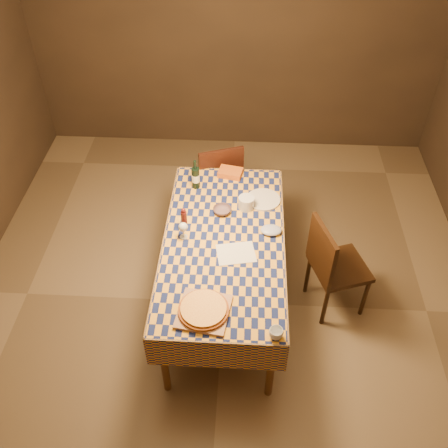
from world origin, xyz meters
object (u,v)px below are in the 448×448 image
object	(u,v)px
cutting_board	(204,311)
bowl	(222,210)
dining_table	(224,247)
wine_bottle	(196,177)
chair_right	(332,264)
white_plate	(263,200)
chair_far	(218,179)
pizza	(204,309)

from	to	relation	value
cutting_board	bowl	size ratio (longest dim) A/B	2.30
dining_table	wine_bottle	xyz separation A→B (m)	(-0.28, 0.64, 0.18)
cutting_board	chair_right	size ratio (longest dim) A/B	0.37
dining_table	wine_bottle	bearing A→B (deg)	113.11
white_plate	chair_right	bearing A→B (deg)	-39.50
chair_far	chair_right	xyz separation A→B (m)	(0.98, -1.05, 0.00)
chair_far	cutting_board	bearing A→B (deg)	-89.49
cutting_board	chair_right	distance (m)	1.23
chair_far	white_plate	bearing A→B (deg)	-54.44
white_plate	chair_right	distance (m)	0.77
wine_bottle	cutting_board	bearing A→B (deg)	-82.38
cutting_board	wine_bottle	world-z (taller)	wine_bottle
dining_table	white_plate	size ratio (longest dim) A/B	6.43
pizza	chair_right	world-z (taller)	chair_right
dining_table	wine_bottle	distance (m)	0.72
cutting_board	wine_bottle	bearing A→B (deg)	97.62
pizza	chair_right	size ratio (longest dim) A/B	0.37
dining_table	chair_far	size ratio (longest dim) A/B	1.98
cutting_board	chair_far	world-z (taller)	chair_far
wine_bottle	white_plate	world-z (taller)	wine_bottle
dining_table	chair_right	distance (m)	0.89
cutting_board	bowl	distance (m)	1.01
cutting_board	chair_far	bearing A→B (deg)	90.51
dining_table	wine_bottle	size ratio (longest dim) A/B	6.68
pizza	chair_far	xyz separation A→B (m)	(-0.02, 1.77, -0.28)
white_plate	chair_far	distance (m)	0.77
bowl	white_plate	distance (m)	0.38
chair_right	white_plate	bearing A→B (deg)	140.50
bowl	chair_far	size ratio (longest dim) A/B	0.16
cutting_board	wine_bottle	size ratio (longest dim) A/B	1.23
wine_bottle	bowl	bearing A→B (deg)	-52.74
dining_table	bowl	bearing A→B (deg)	95.31
dining_table	pizza	bearing A→B (deg)	-98.05
white_plate	cutting_board	bearing A→B (deg)	-108.87
pizza	chair_right	xyz separation A→B (m)	(0.97, 0.72, -0.28)
pizza	bowl	bearing A→B (deg)	86.20
wine_bottle	dining_table	bearing A→B (deg)	-66.89
dining_table	cutting_board	bearing A→B (deg)	-98.05
dining_table	chair_far	xyz separation A→B (m)	(-0.11, 1.08, -0.17)
wine_bottle	chair_right	xyz separation A→B (m)	(1.14, -0.61, -0.35)
wine_bottle	white_plate	distance (m)	0.61
bowl	wine_bottle	xyz separation A→B (m)	(-0.25, 0.32, 0.08)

